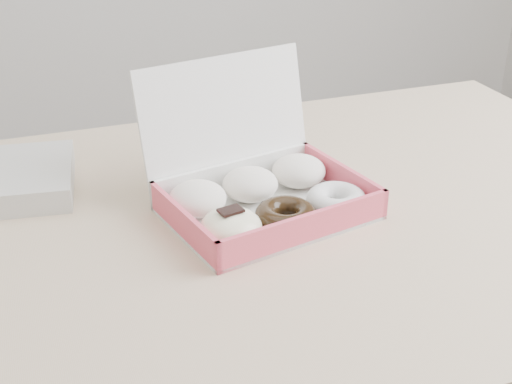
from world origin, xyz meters
name	(u,v)px	position (x,y,z in m)	size (l,w,h in m)	color
table	(280,258)	(0.00, 0.00, 0.67)	(1.20, 0.80, 0.75)	tan
donut_box	(260,191)	(-0.03, 0.01, 0.78)	(0.31, 0.28, 0.19)	white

